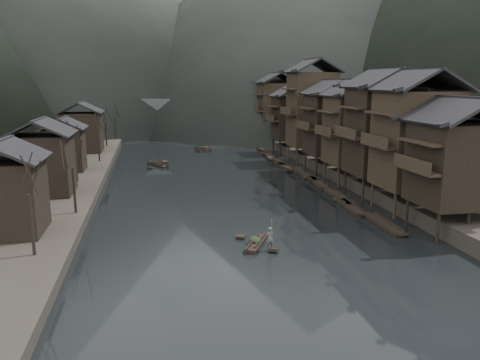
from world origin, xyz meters
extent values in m
plane|color=black|center=(0.00, 0.00, 0.00)|extent=(300.00, 300.00, 0.00)
cube|color=#2D2823|center=(35.00, 40.00, 0.90)|extent=(40.00, 200.00, 1.80)
cylinder|color=black|center=(14.20, -10.40, 1.30)|extent=(0.30, 0.30, 2.90)
cylinder|color=black|center=(14.20, -5.60, 1.30)|extent=(0.30, 0.30, 2.90)
cylinder|color=black|center=(16.95, -10.40, 1.30)|extent=(0.30, 0.30, 2.90)
cylinder|color=black|center=(16.95, -5.60, 1.30)|extent=(0.30, 0.30, 2.90)
cube|color=black|center=(17.30, -8.00, 6.15)|extent=(7.00, 6.00, 7.09)
cube|color=black|center=(13.30, -8.00, 5.79)|extent=(1.20, 5.70, 0.25)
cylinder|color=black|center=(14.20, -3.40, 1.30)|extent=(0.30, 0.30, 2.90)
cylinder|color=black|center=(14.20, 1.40, 1.30)|extent=(0.30, 0.30, 2.90)
cylinder|color=black|center=(16.95, -3.40, 1.30)|extent=(0.30, 0.30, 2.90)
cylinder|color=black|center=(16.95, 1.40, 1.30)|extent=(0.30, 0.30, 2.90)
cube|color=black|center=(17.30, -1.00, 7.40)|extent=(7.00, 6.00, 9.61)
cube|color=black|center=(13.30, -1.00, 6.92)|extent=(1.20, 5.70, 0.25)
cylinder|color=black|center=(14.20, 3.60, 1.30)|extent=(0.30, 0.30, 2.90)
cylinder|color=black|center=(14.20, 8.40, 1.30)|extent=(0.30, 0.30, 2.90)
cylinder|color=black|center=(16.95, 3.60, 1.30)|extent=(0.30, 0.30, 2.90)
cylinder|color=black|center=(16.95, 8.40, 1.30)|extent=(0.30, 0.30, 2.90)
cube|color=black|center=(17.30, 6.00, 7.51)|extent=(7.00, 6.00, 9.82)
cube|color=black|center=(13.30, 6.00, 7.02)|extent=(1.20, 5.70, 0.25)
cylinder|color=black|center=(14.20, 10.60, 1.30)|extent=(0.30, 0.30, 2.90)
cylinder|color=black|center=(14.20, 15.40, 1.30)|extent=(0.30, 0.30, 2.90)
cylinder|color=black|center=(16.95, 10.60, 1.30)|extent=(0.30, 0.30, 2.90)
cylinder|color=black|center=(16.95, 15.40, 1.30)|extent=(0.30, 0.30, 2.90)
cube|color=black|center=(17.30, 13.00, 6.93)|extent=(7.00, 6.00, 8.65)
cube|color=black|center=(13.30, 13.00, 6.49)|extent=(1.20, 5.70, 0.25)
cylinder|color=black|center=(14.20, 18.60, 1.30)|extent=(0.30, 0.30, 2.90)
cylinder|color=black|center=(14.20, 23.40, 1.30)|extent=(0.30, 0.30, 2.90)
cylinder|color=black|center=(16.95, 18.60, 1.30)|extent=(0.30, 0.30, 2.90)
cylinder|color=black|center=(16.95, 23.40, 1.30)|extent=(0.30, 0.30, 2.90)
cube|color=black|center=(17.30, 21.00, 6.92)|extent=(7.00, 6.00, 8.65)
cube|color=black|center=(13.30, 21.00, 6.49)|extent=(1.20, 5.70, 0.25)
cylinder|color=black|center=(14.20, 27.60, 1.30)|extent=(0.30, 0.30, 2.90)
cylinder|color=black|center=(14.20, 32.40, 1.30)|extent=(0.30, 0.30, 2.90)
cylinder|color=black|center=(16.95, 27.60, 1.30)|extent=(0.30, 0.30, 2.90)
cylinder|color=black|center=(16.95, 32.40, 1.30)|extent=(0.30, 0.30, 2.90)
cube|color=black|center=(17.30, 30.00, 8.56)|extent=(7.00, 6.00, 11.92)
cube|color=black|center=(13.30, 30.00, 7.96)|extent=(1.20, 5.70, 0.25)
cylinder|color=black|center=(14.20, 37.60, 1.30)|extent=(0.30, 0.30, 2.90)
cylinder|color=black|center=(14.20, 42.40, 1.30)|extent=(0.30, 0.30, 2.90)
cylinder|color=black|center=(16.95, 37.60, 1.30)|extent=(0.30, 0.30, 2.90)
cylinder|color=black|center=(16.95, 42.40, 1.30)|extent=(0.30, 0.30, 2.90)
cube|color=black|center=(17.30, 40.00, 6.47)|extent=(7.00, 6.00, 7.74)
cube|color=black|center=(13.30, 40.00, 6.08)|extent=(1.20, 5.70, 0.25)
cylinder|color=black|center=(14.20, 49.60, 1.30)|extent=(0.30, 0.30, 2.90)
cylinder|color=black|center=(14.20, 54.40, 1.30)|extent=(0.30, 0.30, 2.90)
cylinder|color=black|center=(16.95, 49.60, 1.30)|extent=(0.30, 0.30, 2.90)
cylinder|color=black|center=(16.95, 54.40, 1.30)|extent=(0.30, 0.30, 2.90)
cube|color=black|center=(17.30, 52.00, 7.65)|extent=(7.00, 6.00, 10.10)
cube|color=black|center=(13.30, 52.00, 7.15)|extent=(1.20, 5.70, 0.25)
cube|color=black|center=(-20.50, -4.00, 4.20)|extent=(5.50, 5.50, 6.00)
cube|color=black|center=(-20.50, 10.00, 4.45)|extent=(6.00, 6.00, 6.50)
cube|color=black|center=(-20.50, 24.00, 4.10)|extent=(5.00, 5.00, 5.80)
cube|color=black|center=(-20.50, 42.00, 4.60)|extent=(6.50, 6.50, 6.80)
cylinder|color=black|center=(-17.00, -9.59, 3.43)|extent=(0.24, 0.24, 4.46)
cylinder|color=black|center=(-17.00, 1.33, 3.37)|extent=(0.24, 0.24, 4.34)
cylinder|color=black|center=(-17.00, 16.13, 3.56)|extent=(0.24, 0.24, 4.71)
cylinder|color=black|center=(-17.00, 31.18, 3.53)|extent=(0.24, 0.24, 4.66)
cylinder|color=black|center=(-17.00, 48.67, 3.44)|extent=(0.24, 0.24, 4.49)
cylinder|color=black|center=(-17.00, 59.28, 3.54)|extent=(0.24, 0.24, 4.67)
cube|color=black|center=(12.02, -5.31, 0.15)|extent=(1.35, 6.46, 0.30)
cube|color=black|center=(12.02, -5.31, 0.33)|extent=(1.40, 6.33, 0.10)
cube|color=black|center=(11.90, -2.23, 0.29)|extent=(0.96, 0.83, 0.34)
cube|color=black|center=(12.14, -8.39, 0.29)|extent=(0.96, 0.83, 0.34)
cube|color=black|center=(11.54, 0.98, 0.15)|extent=(1.49, 6.37, 0.30)
cube|color=black|center=(11.54, 0.98, 0.33)|extent=(1.53, 6.25, 0.10)
cube|color=black|center=(11.36, 4.01, 0.29)|extent=(0.98, 0.84, 0.33)
cube|color=black|center=(11.73, -2.04, 0.29)|extent=(0.98, 0.84, 0.33)
cube|color=black|center=(12.06, 5.02, 0.15)|extent=(1.22, 7.01, 0.30)
cube|color=black|center=(12.06, 5.02, 0.33)|extent=(1.27, 6.87, 0.10)
cube|color=black|center=(12.00, 8.37, 0.29)|extent=(0.95, 0.87, 0.35)
cube|color=black|center=(12.12, 1.66, 0.29)|extent=(0.95, 0.87, 0.35)
cube|color=black|center=(12.37, 13.06, 0.15)|extent=(1.73, 7.36, 0.30)
cube|color=black|center=(12.37, 13.06, 0.33)|extent=(1.77, 7.22, 0.10)
cube|color=black|center=(12.06, 16.55, 0.29)|extent=(1.01, 0.97, 0.36)
cube|color=black|center=(12.67, 9.57, 0.29)|extent=(1.01, 0.97, 0.36)
cube|color=black|center=(12.45, 17.83, 0.15)|extent=(1.58, 7.33, 0.30)
cube|color=black|center=(12.45, 17.83, 0.33)|extent=(1.63, 7.19, 0.10)
cube|color=black|center=(12.69, 21.32, 0.29)|extent=(0.99, 0.95, 0.36)
cube|color=black|center=(12.22, 14.35, 0.29)|extent=(0.99, 0.95, 0.36)
cube|color=black|center=(11.39, 24.91, 0.15)|extent=(1.64, 7.39, 0.30)
cube|color=black|center=(11.39, 24.91, 0.33)|extent=(1.69, 7.25, 0.10)
cube|color=black|center=(11.65, 28.42, 0.29)|extent=(1.00, 0.97, 0.36)
cube|color=black|center=(11.13, 21.40, 0.29)|extent=(1.00, 0.97, 0.36)
cube|color=black|center=(11.55, 29.01, 0.15)|extent=(1.81, 6.43, 0.30)
cube|color=black|center=(11.55, 29.01, 0.33)|extent=(1.85, 6.31, 0.10)
cube|color=black|center=(11.20, 32.04, 0.29)|extent=(1.02, 0.88, 0.33)
cube|color=black|center=(11.89, 25.99, 0.29)|extent=(1.02, 0.88, 0.33)
cube|color=black|center=(11.61, 35.83, 0.15)|extent=(1.75, 6.46, 0.30)
cube|color=black|center=(11.61, 35.83, 0.33)|extent=(1.79, 6.34, 0.10)
cube|color=black|center=(11.30, 38.88, 0.29)|extent=(1.01, 0.88, 0.34)
cube|color=black|center=(11.93, 32.78, 0.29)|extent=(1.01, 0.88, 0.34)
cube|color=black|center=(12.27, 42.92, 0.15)|extent=(1.58, 6.57, 0.30)
cube|color=black|center=(12.27, 42.92, 0.33)|extent=(1.63, 6.45, 0.10)
cube|color=black|center=(12.51, 46.04, 0.29)|extent=(0.99, 0.87, 0.34)
cube|color=black|center=(12.04, 39.81, 0.29)|extent=(0.99, 0.87, 0.34)
cube|color=black|center=(12.78, 48.37, 0.15)|extent=(1.51, 7.48, 0.30)
cube|color=black|center=(12.78, 48.37, 0.33)|extent=(1.55, 7.34, 0.10)
cube|color=black|center=(12.98, 51.94, 0.29)|extent=(0.98, 0.96, 0.36)
cube|color=black|center=(12.58, 44.81, 0.29)|extent=(0.98, 0.96, 0.36)
cube|color=black|center=(11.69, 54.00, 0.15)|extent=(1.31, 5.86, 0.30)
cube|color=black|center=(11.69, 54.00, 0.33)|extent=(1.36, 5.75, 0.10)
cube|color=black|center=(11.79, 56.79, 0.29)|extent=(0.96, 0.75, 0.32)
cube|color=black|center=(11.59, 51.20, 0.29)|extent=(0.96, 0.75, 0.32)
cube|color=black|center=(12.62, 59.93, 0.15)|extent=(1.80, 7.50, 0.30)
cube|color=black|center=(12.62, 59.93, 0.33)|extent=(1.84, 7.36, 0.10)
cube|color=black|center=(12.28, 63.48, 0.29)|extent=(1.02, 0.99, 0.36)
cube|color=black|center=(12.96, 56.38, 0.29)|extent=(1.02, 0.99, 0.36)
cube|color=black|center=(-7.87, 30.53, 0.15)|extent=(3.39, 5.38, 0.30)
cube|color=black|center=(-7.87, 30.53, 0.33)|extent=(3.39, 5.30, 0.10)
cube|color=black|center=(-6.67, 32.89, 0.29)|extent=(1.07, 1.00, 0.31)
cube|color=black|center=(-9.07, 28.16, 0.29)|extent=(1.07, 1.00, 0.31)
cube|color=black|center=(1.05, 46.26, 0.15)|extent=(3.03, 4.47, 0.30)
cube|color=black|center=(1.05, 46.26, 0.33)|extent=(3.03, 4.41, 0.10)
cube|color=black|center=(2.08, 48.18, 0.29)|extent=(1.02, 0.90, 0.29)
cube|color=black|center=(0.02, 44.34, 0.29)|extent=(1.02, 0.90, 0.29)
cube|color=#4C4C4F|center=(0.00, 72.00, 7.20)|extent=(40.00, 6.00, 1.60)
cube|color=#4C4C4F|center=(0.00, 69.30, 8.50)|extent=(40.00, 0.50, 1.00)
cube|color=#4C4C4F|center=(0.00, 74.70, 8.50)|extent=(40.00, 0.50, 1.00)
cube|color=#4C4C4F|center=(-14.00, 72.00, 3.20)|extent=(3.20, 6.00, 6.40)
cube|color=#4C4C4F|center=(-4.50, 72.00, 3.20)|extent=(3.20, 6.00, 6.40)
cube|color=#4C4C4F|center=(4.50, 72.00, 3.20)|extent=(3.20, 6.00, 6.40)
cube|color=#4C4C4F|center=(14.00, 72.00, 3.20)|extent=(3.20, 6.00, 6.40)
cube|color=black|center=(-0.67, -8.16, 0.15)|extent=(2.78, 4.20, 0.30)
cube|color=black|center=(-0.67, -8.16, 0.33)|extent=(2.78, 4.14, 0.10)
cube|color=black|center=(-1.61, -6.35, 0.29)|extent=(0.94, 0.84, 0.28)
cube|color=black|center=(0.27, -9.97, 0.29)|extent=(0.94, 0.84, 0.28)
ellipsoid|color=black|center=(-0.77, -7.97, 0.74)|extent=(1.02, 1.33, 0.61)
imported|color=#59595B|center=(0.07, -9.59, 1.31)|extent=(0.67, 0.46, 1.77)
cylinder|color=#8C7A51|center=(0.27, -9.59, 3.88)|extent=(0.84, 2.45, 3.38)
camera|label=1|loc=(-8.87, -43.54, 13.19)|focal=35.00mm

